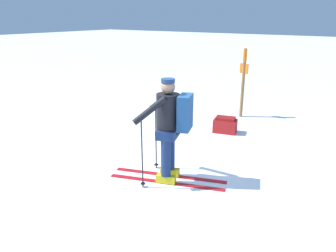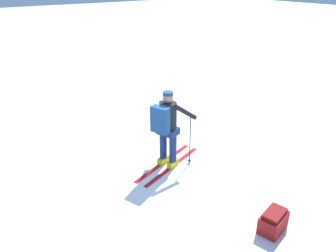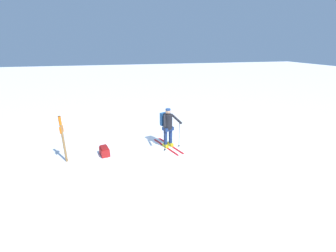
% 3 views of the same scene
% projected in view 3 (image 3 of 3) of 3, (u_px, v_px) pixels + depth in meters
% --- Properties ---
extents(ground_plane, '(80.00, 80.00, 0.00)m').
position_uv_depth(ground_plane, '(160.00, 147.00, 9.24)').
color(ground_plane, white).
extents(skier, '(1.84, 1.00, 1.61)m').
position_uv_depth(skier, '(168.00, 125.00, 9.00)').
color(skier, red).
rests_on(skier, ground_plane).
extents(dropped_backpack, '(0.55, 0.42, 0.35)m').
position_uv_depth(dropped_backpack, '(104.00, 151.00, 8.49)').
color(dropped_backpack, maroon).
rests_on(dropped_backpack, ground_plane).
extents(trail_marker, '(0.24, 0.09, 1.71)m').
position_uv_depth(trail_marker, '(62.00, 135.00, 7.75)').
color(trail_marker, olive).
rests_on(trail_marker, ground_plane).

